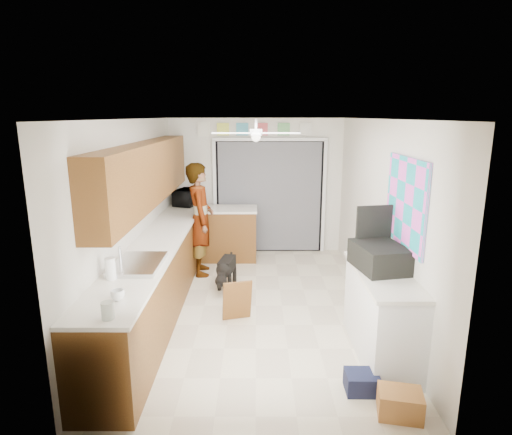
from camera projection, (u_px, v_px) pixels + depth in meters
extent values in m
plane|color=beige|center=(256.00, 306.00, 5.87)|extent=(5.00, 5.00, 0.00)
plane|color=white|center=(256.00, 119.00, 5.28)|extent=(5.00, 5.00, 0.00)
plane|color=silver|center=(256.00, 186.00, 8.01)|extent=(3.20, 0.00, 3.20)
plane|color=silver|center=(256.00, 296.00, 3.14)|extent=(3.20, 0.00, 3.20)
plane|color=silver|center=(134.00, 217.00, 5.58)|extent=(0.00, 5.00, 5.00)
plane|color=silver|center=(378.00, 217.00, 5.57)|extent=(0.00, 5.00, 5.00)
cube|color=brown|center=(160.00, 275.00, 5.76)|extent=(0.60, 4.80, 0.90)
cube|color=white|center=(159.00, 241.00, 5.65)|extent=(0.62, 4.80, 0.04)
cube|color=brown|center=(147.00, 173.00, 5.64)|extent=(0.32, 4.00, 0.80)
cube|color=silver|center=(138.00, 265.00, 4.67)|extent=(0.50, 0.76, 0.06)
cylinder|color=silver|center=(120.00, 256.00, 4.65)|extent=(0.03, 0.03, 0.22)
cube|color=brown|center=(228.00, 235.00, 7.71)|extent=(1.00, 0.60, 0.90)
cube|color=white|center=(228.00, 209.00, 7.60)|extent=(1.04, 0.64, 0.04)
cube|color=black|center=(269.00, 197.00, 8.02)|extent=(2.00, 0.06, 2.10)
cube|color=slate|center=(269.00, 197.00, 7.98)|extent=(1.90, 0.03, 2.05)
cube|color=white|center=(215.00, 197.00, 7.99)|extent=(0.06, 0.04, 2.10)
cube|color=white|center=(324.00, 197.00, 7.99)|extent=(0.06, 0.04, 2.10)
cube|color=white|center=(270.00, 139.00, 7.74)|extent=(2.10, 0.04, 0.06)
cube|color=#DAE74D|center=(223.00, 129.00, 7.73)|extent=(0.22, 0.02, 0.22)
cube|color=#469FBA|center=(242.00, 129.00, 7.73)|extent=(0.22, 0.02, 0.22)
cube|color=#D24E55|center=(262.00, 129.00, 7.73)|extent=(0.22, 0.02, 0.22)
cube|color=#63AE67|center=(284.00, 129.00, 7.73)|extent=(0.22, 0.02, 0.22)
cube|color=silver|center=(306.00, 129.00, 7.73)|extent=(0.22, 0.02, 0.22)
cube|color=silver|center=(204.00, 129.00, 7.73)|extent=(0.22, 0.02, 0.26)
cube|color=white|center=(381.00, 315.00, 4.59)|extent=(0.50, 1.40, 0.90)
cube|color=white|center=(383.00, 274.00, 4.48)|extent=(0.54, 1.44, 0.04)
cube|color=#FD5DE1|center=(405.00, 202.00, 4.51)|extent=(0.03, 1.15, 0.95)
cube|color=white|center=(256.00, 133.00, 5.52)|extent=(1.14, 1.14, 0.24)
imported|color=black|center=(188.00, 197.00, 7.80)|extent=(0.53, 0.63, 0.30)
imported|color=white|center=(118.00, 295.00, 3.80)|extent=(0.13, 0.13, 0.10)
cylinder|color=silver|center=(108.00, 311.00, 3.44)|extent=(0.13, 0.13, 0.14)
cylinder|color=silver|center=(107.00, 312.00, 3.45)|extent=(0.10, 0.10, 0.12)
cylinder|color=white|center=(110.00, 269.00, 4.27)|extent=(0.13, 0.13, 0.22)
cube|color=black|center=(380.00, 257.00, 4.55)|extent=(0.58, 0.71, 0.27)
cube|color=yellow|center=(379.00, 267.00, 4.58)|extent=(0.55, 0.66, 0.02)
cube|color=black|center=(374.00, 227.00, 4.78)|extent=(0.42, 0.11, 0.50)
cube|color=#BC793B|center=(400.00, 403.00, 3.70)|extent=(0.42, 0.34, 0.23)
cube|color=#141833|center=(362.00, 382.00, 4.03)|extent=(0.31, 0.26, 0.19)
cube|color=brown|center=(237.00, 300.00, 5.38)|extent=(0.39, 0.23, 0.54)
imported|color=white|center=(200.00, 219.00, 6.88)|extent=(0.53, 0.72, 1.83)
cube|color=black|center=(227.00, 271.00, 6.47)|extent=(0.38, 0.68, 0.50)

